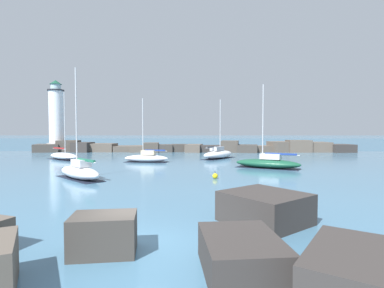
# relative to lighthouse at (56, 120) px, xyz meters

# --- Properties ---
(ground_plane) EXTENTS (600.00, 600.00, 0.00)m
(ground_plane) POSITION_rel_lighthouse_xyz_m (27.78, -52.99, -6.73)
(ground_plane) COLOR teal
(open_sea_beyond) EXTENTS (400.00, 116.00, 0.01)m
(open_sea_beyond) POSITION_rel_lighthouse_xyz_m (27.78, 59.05, -6.73)
(open_sea_beyond) COLOR #386684
(open_sea_beyond) RESTS_ON ground
(breakwater_jetty) EXTENTS (67.38, 7.40, 2.51)m
(breakwater_jetty) POSITION_rel_lighthouse_xyz_m (29.91, -0.93, -5.80)
(breakwater_jetty) COLOR #423D38
(breakwater_jetty) RESTS_ON ground
(lighthouse) EXTENTS (4.03, 4.03, 15.33)m
(lighthouse) POSITION_rel_lighthouse_xyz_m (0.00, 0.00, 0.00)
(lighthouse) COLOR gray
(lighthouse) RESTS_ON ground
(foreground_rocks) EXTENTS (15.19, 11.10, 1.46)m
(foreground_rocks) POSITION_rel_lighthouse_xyz_m (29.44, -53.96, -6.05)
(foreground_rocks) COLOR #383330
(foreground_rocks) RESTS_ON ground
(sailboat_moored_0) EXTENTS (6.34, 7.56, 9.45)m
(sailboat_moored_0) POSITION_rel_lighthouse_xyz_m (33.68, -16.49, -5.99)
(sailboat_moored_0) COLOR white
(sailboat_moored_0) RESTS_ON ground
(sailboat_moored_1) EXTENTS (6.19, 6.12, 10.23)m
(sailboat_moored_1) POSITION_rel_lighthouse_xyz_m (19.45, -37.02, -6.04)
(sailboat_moored_1) COLOR white
(sailboat_moored_1) RESTS_ON ground
(sailboat_moored_2) EXTENTS (6.58, 2.98, 9.02)m
(sailboat_moored_2) POSITION_rel_lighthouse_xyz_m (23.13, -22.09, -6.11)
(sailboat_moored_2) COLOR silver
(sailboat_moored_2) RESTS_ON ground
(sailboat_moored_3) EXTENTS (6.94, 6.24, 10.34)m
(sailboat_moored_3) POSITION_rel_lighthouse_xyz_m (9.69, -18.49, -6.16)
(sailboat_moored_3) COLOR white
(sailboat_moored_3) RESTS_ON ground
(sailboat_moored_4) EXTENTS (7.91, 5.64, 9.90)m
(sailboat_moored_4) POSITION_rel_lighthouse_xyz_m (38.65, -28.82, -6.09)
(sailboat_moored_4) COLOR #195138
(sailboat_moored_4) RESTS_ON ground
(mooring_buoy_orange_near) EXTENTS (0.78, 0.78, 0.98)m
(mooring_buoy_orange_near) POSITION_rel_lighthouse_xyz_m (40.53, -19.60, -6.34)
(mooring_buoy_orange_near) COLOR red
(mooring_buoy_orange_near) RESTS_ON ground
(mooring_buoy_far_side) EXTENTS (0.50, 0.50, 0.70)m
(mooring_buoy_far_side) POSITION_rel_lighthouse_xyz_m (31.92, -36.77, -6.48)
(mooring_buoy_far_side) COLOR yellow
(mooring_buoy_far_side) RESTS_ON ground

